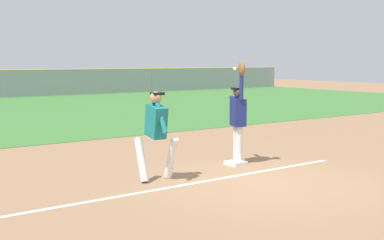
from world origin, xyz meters
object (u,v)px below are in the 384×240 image
(fielder, at_px, (238,114))
(runner, at_px, (156,129))
(parked_car_silver, at_px, (40,83))
(parked_car_white, at_px, (110,82))
(baseball, at_px, (235,69))
(first_base, at_px, (236,163))

(fielder, bearing_deg, runner, 31.59)
(parked_car_silver, bearing_deg, parked_car_white, -3.35)
(runner, bearing_deg, baseball, 10.67)
(runner, distance_m, baseball, 2.44)
(first_base, relative_size, parked_car_silver, 0.08)
(first_base, relative_size, fielder, 0.17)
(first_base, distance_m, fielder, 1.10)
(first_base, height_order, baseball, baseball)
(first_base, distance_m, runner, 2.42)
(baseball, xyz_separation_m, parked_car_white, (10.47, 27.59, -1.45))
(fielder, bearing_deg, first_base, 58.45)
(first_base, xyz_separation_m, fielder, (0.16, 0.11, 1.08))
(first_base, height_order, fielder, fielder)
(runner, height_order, parked_car_silver, runner)
(parked_car_white, bearing_deg, baseball, -107.89)
(first_base, distance_m, parked_car_silver, 27.96)
(parked_car_silver, relative_size, parked_car_white, 1.01)
(first_base, xyz_separation_m, parked_car_silver, (4.90, 27.52, 0.63))
(fielder, relative_size, baseball, 30.81)
(first_base, bearing_deg, baseball, -163.78)
(baseball, xyz_separation_m, parked_car_silver, (4.97, 27.54, -1.45))
(fielder, height_order, runner, fielder)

